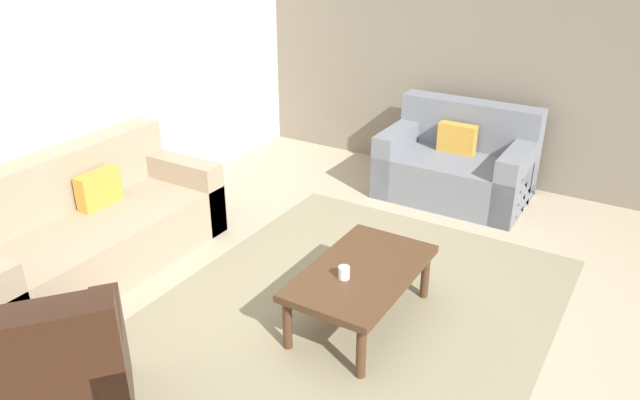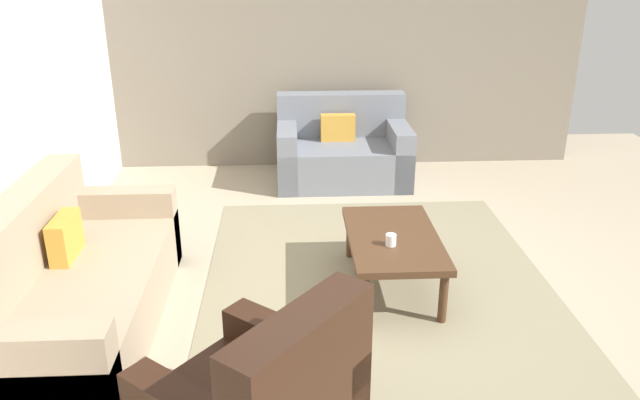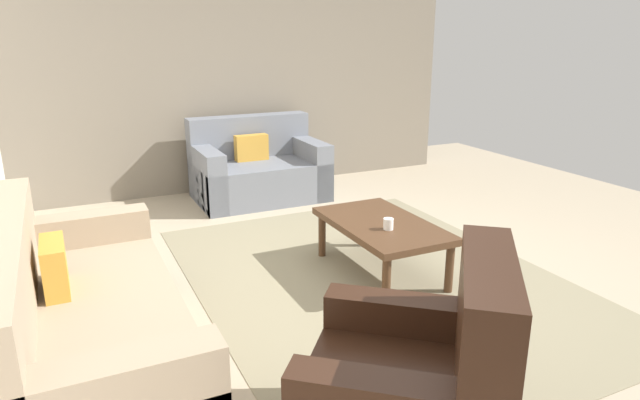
# 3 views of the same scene
# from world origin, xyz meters

# --- Properties ---
(ground_plane) EXTENTS (8.00, 8.00, 0.00)m
(ground_plane) POSITION_xyz_m (0.00, 0.00, 0.00)
(ground_plane) COLOR tan
(rear_partition) EXTENTS (6.00, 0.12, 2.80)m
(rear_partition) POSITION_xyz_m (0.00, 2.60, 1.40)
(rear_partition) COLOR silver
(rear_partition) RESTS_ON ground_plane
(stone_feature_panel) EXTENTS (0.12, 5.20, 2.80)m
(stone_feature_panel) POSITION_xyz_m (3.00, 0.00, 1.40)
(stone_feature_panel) COLOR slate
(stone_feature_panel) RESTS_ON ground_plane
(area_rug) EXTENTS (3.40, 2.54, 0.01)m
(area_rug) POSITION_xyz_m (0.00, 0.00, 0.00)
(area_rug) COLOR gray
(area_rug) RESTS_ON ground_plane
(couch_main) EXTENTS (2.07, 0.93, 0.88)m
(couch_main) POSITION_xyz_m (-0.37, 2.09, 0.30)
(couch_main) COLOR gray
(couch_main) RESTS_ON ground_plane
(couch_loveseat) EXTENTS (0.90, 1.37, 0.88)m
(couch_loveseat) POSITION_xyz_m (2.44, 0.07, 0.30)
(couch_loveseat) COLOR slate
(couch_loveseat) RESTS_ON ground_plane
(armchair_leather) EXTENTS (1.13, 1.13, 0.95)m
(armchair_leather) POSITION_xyz_m (-1.65, 0.78, 0.31)
(armchair_leather) COLOR black
(armchair_leather) RESTS_ON ground_plane
(coffee_table) EXTENTS (1.10, 0.64, 0.41)m
(coffee_table) POSITION_xyz_m (0.09, -0.10, 0.36)
(coffee_table) COLOR #472D1C
(coffee_table) RESTS_ON ground_plane
(cup) EXTENTS (0.07, 0.07, 0.08)m
(cup) POSITION_xyz_m (-0.07, -0.05, 0.45)
(cup) COLOR white
(cup) RESTS_ON coffee_table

